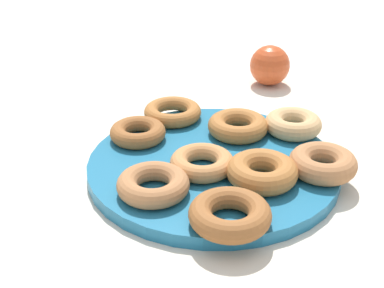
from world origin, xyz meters
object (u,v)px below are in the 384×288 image
(donut_2, at_px, (323,163))
(donut_7, at_px, (262,172))
(donut_6, at_px, (238,126))
(apple, at_px, (270,65))
(donut_plate, at_px, (213,166))
(donut_4, at_px, (173,112))
(donut_1, at_px, (230,214))
(donut_5, at_px, (293,124))
(donut_8, at_px, (153,184))
(donut_3, at_px, (202,163))
(donut_0, at_px, (138,132))

(donut_2, distance_m, donut_7, 0.08)
(donut_2, height_order, donut_7, same)
(donut_6, height_order, apple, apple)
(donut_plate, xyz_separation_m, donut_4, (0.14, 0.02, 0.02))
(donut_4, distance_m, donut_6, 0.11)
(donut_4, bearing_deg, donut_6, -135.15)
(donut_1, bearing_deg, donut_2, -65.45)
(donut_5, bearing_deg, donut_8, 113.31)
(donut_1, xyz_separation_m, donut_3, (0.12, -0.01, -0.00))
(donut_4, bearing_deg, donut_0, 129.12)
(donut_plate, xyz_separation_m, donut_6, (0.06, -0.06, 0.02))
(donut_plate, height_order, donut_5, donut_5)
(donut_plate, bearing_deg, donut_8, 120.00)
(donut_0, xyz_separation_m, donut_1, (-0.23, -0.06, 0.00))
(donut_5, distance_m, donut_7, 0.15)
(donut_plate, distance_m, donut_0, 0.13)
(donut_4, relative_size, donut_5, 1.06)
(donut_plate, xyz_separation_m, donut_5, (0.05, -0.14, 0.02))
(apple, bearing_deg, donut_0, 122.57)
(donut_5, bearing_deg, donut_7, 139.32)
(donut_4, bearing_deg, donut_3, 178.59)
(donut_4, height_order, donut_5, donut_5)
(donut_2, distance_m, donut_8, 0.22)
(donut_2, bearing_deg, donut_0, 52.45)
(donut_0, relative_size, donut_2, 0.92)
(donut_1, xyz_separation_m, donut_2, (0.07, -0.15, 0.00))
(donut_3, xyz_separation_m, donut_6, (0.09, -0.08, 0.00))
(donut_6, bearing_deg, donut_1, 156.83)
(donut_plate, relative_size, donut_4, 3.81)
(donut_8, distance_m, apple, 0.44)
(donut_0, bearing_deg, donut_2, -127.55)
(donut_3, xyz_separation_m, donut_4, (0.16, -0.00, -0.00))
(donut_8, bearing_deg, donut_3, -64.58)
(donut_1, height_order, donut_7, donut_7)
(donut_5, relative_size, donut_8, 0.94)
(donut_7, bearing_deg, donut_0, 38.50)
(donut_0, height_order, donut_1, donut_1)
(donut_1, bearing_deg, donut_plate, -11.33)
(donut_2, height_order, donut_4, donut_2)
(donut_1, distance_m, apple, 0.47)
(donut_6, bearing_deg, donut_5, -103.09)
(donut_5, relative_size, donut_7, 0.93)
(donut_plate, bearing_deg, donut_7, -148.99)
(donut_3, xyz_separation_m, donut_7, (-0.05, -0.06, 0.00))
(donut_2, distance_m, donut_5, 0.12)
(donut_5, distance_m, donut_8, 0.26)
(donut_4, xyz_separation_m, donut_6, (-0.08, -0.08, 0.00))
(donut_3, bearing_deg, donut_8, 115.42)
(apple, bearing_deg, donut_8, 137.77)
(donut_plate, relative_size, donut_7, 3.76)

